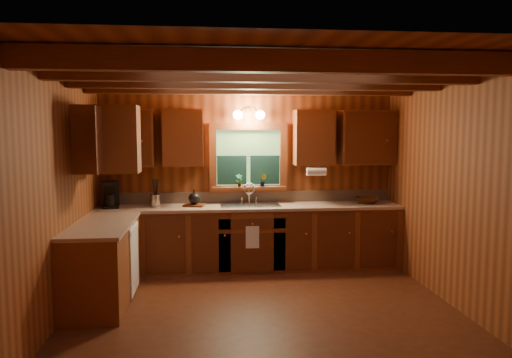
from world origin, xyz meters
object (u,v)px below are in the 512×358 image
at_px(coffee_maker, 111,195).
at_px(cutting_board, 194,205).
at_px(sink, 250,208).
at_px(wicker_basket, 367,200).

relative_size(coffee_maker, cutting_board, 1.28).
height_order(sink, cutting_board, sink).
bearing_deg(cutting_board, sink, 13.42).
xyz_separation_m(coffee_maker, wicker_basket, (3.59, 0.01, -0.13)).
height_order(coffee_maker, cutting_board, coffee_maker).
relative_size(sink, wicker_basket, 2.37).
bearing_deg(wicker_basket, cutting_board, -179.53).
relative_size(cutting_board, wicker_basket, 0.81).
distance_m(coffee_maker, wicker_basket, 3.59).
bearing_deg(coffee_maker, sink, -13.50).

